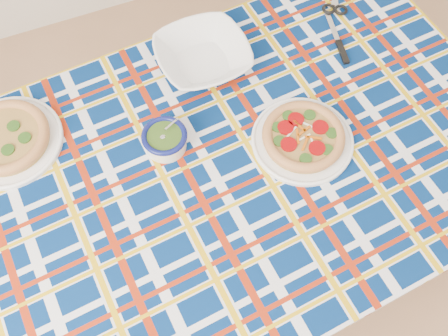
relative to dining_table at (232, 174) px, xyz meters
name	(u,v)px	position (x,y,z in m)	size (l,w,h in m)	color
dining_table	(232,174)	(0.00, 0.00, 0.00)	(1.59, 1.07, 0.71)	brown
tablecloth	(232,170)	(0.00, 0.00, 0.02)	(1.54, 0.98, 0.10)	#042155
main_focaccia_plate	(303,136)	(0.19, -0.02, 0.10)	(0.28, 0.28, 0.05)	#A67A3A
pesto_bowl	(165,139)	(-0.14, 0.11, 0.11)	(0.12, 0.12, 0.07)	#233D10
serving_bowl	(203,56)	(0.05, 0.33, 0.11)	(0.26, 0.26, 0.06)	white
second_focaccia_plate	(6,138)	(-0.52, 0.27, 0.10)	(0.29, 0.29, 0.05)	#A67A3A
table_knife	(333,27)	(0.46, 0.30, 0.08)	(0.22, 0.02, 0.01)	silver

